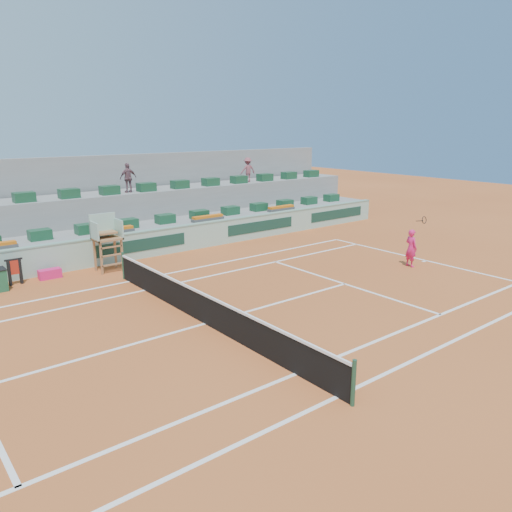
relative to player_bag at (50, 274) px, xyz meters
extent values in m
plane|color=#AD4F21|center=(2.29, -7.85, -0.19)|extent=(90.00, 90.00, 0.00)
cube|color=gray|center=(2.29, 2.85, 0.41)|extent=(36.00, 4.00, 1.20)
cube|color=gray|center=(2.29, 4.45, 1.11)|extent=(36.00, 2.40, 2.60)
cube|color=gray|center=(2.29, 6.05, 2.01)|extent=(36.00, 0.40, 4.40)
cube|color=#EC1E6C|center=(0.00, 0.00, 0.00)|extent=(0.86, 0.38, 0.38)
imported|color=#734C55|center=(5.37, 3.96, 3.16)|extent=(0.88, 0.38, 1.50)
imported|color=#8B454E|center=(13.13, 4.06, 3.14)|extent=(1.02, 0.69, 1.46)
cube|color=white|center=(14.18, -7.85, -0.19)|extent=(0.12, 10.97, 0.01)
cube|color=white|center=(2.29, -13.33, -0.19)|extent=(23.77, 0.12, 0.01)
cube|color=white|center=(2.29, -2.36, -0.19)|extent=(23.77, 0.12, 0.01)
cube|color=white|center=(2.29, -11.96, -0.19)|extent=(23.77, 0.12, 0.01)
cube|color=white|center=(2.29, -3.73, -0.19)|extent=(23.77, 0.12, 0.01)
cube|color=white|center=(8.69, -7.85, -0.19)|extent=(0.12, 8.23, 0.01)
cube|color=white|center=(2.29, -7.85, -0.19)|extent=(12.80, 0.12, 0.01)
cube|color=white|center=(14.03, -7.85, -0.19)|extent=(0.30, 0.12, 0.01)
cube|color=black|center=(2.29, -7.85, 0.27)|extent=(0.03, 11.87, 0.92)
cube|color=white|center=(2.29, -7.85, 0.76)|extent=(0.06, 11.87, 0.07)
cylinder|color=#1D452E|center=(2.29, -13.78, 0.36)|extent=(0.10, 0.10, 1.10)
cylinder|color=#1D452E|center=(2.29, -1.91, 0.36)|extent=(0.10, 0.10, 1.10)
cube|color=#9AC2B0|center=(2.29, 0.65, 0.41)|extent=(36.00, 0.30, 1.20)
cube|color=gray|center=(2.29, 0.65, 1.04)|extent=(36.00, 0.34, 0.06)
cube|color=#153B2E|center=(4.29, 0.49, 0.46)|extent=(4.40, 0.02, 0.56)
cube|color=#153B2E|center=(11.29, 0.49, 0.46)|extent=(4.40, 0.02, 0.56)
cube|color=#153B2E|center=(17.29, 0.49, 0.46)|extent=(4.40, 0.02, 0.56)
cube|color=#966238|center=(1.84, -0.80, 0.48)|extent=(0.08, 0.08, 1.35)
cube|color=#966238|center=(2.74, -0.80, 0.48)|extent=(0.08, 0.08, 1.35)
cube|color=#966238|center=(1.84, -0.10, 0.48)|extent=(0.08, 0.08, 1.35)
cube|color=#966238|center=(2.74, -0.10, 0.48)|extent=(0.08, 0.08, 1.35)
cube|color=#966238|center=(2.29, -0.45, 1.20)|extent=(1.10, 0.90, 0.08)
cube|color=#9AC2B0|center=(2.29, -0.07, 1.71)|extent=(1.10, 0.08, 1.00)
cube|color=#9AC2B0|center=(1.77, -0.45, 1.56)|extent=(0.06, 0.90, 0.80)
cube|color=#9AC2B0|center=(2.81, -0.45, 1.56)|extent=(0.06, 0.90, 0.80)
cube|color=#966238|center=(2.29, -0.35, 1.44)|extent=(0.80, 0.60, 0.08)
cube|color=#966238|center=(2.29, -0.80, 0.16)|extent=(0.90, 0.08, 0.06)
cube|color=#966238|center=(2.29, -0.80, 0.56)|extent=(0.90, 0.08, 0.06)
cube|color=#966238|center=(2.29, -0.80, 0.91)|extent=(0.90, 0.08, 0.06)
cube|color=#18482B|center=(0.29, 1.95, 1.23)|extent=(0.90, 0.60, 0.44)
cube|color=#18482B|center=(2.29, 1.95, 1.23)|extent=(0.90, 0.60, 0.44)
cube|color=#18482B|center=(4.29, 1.95, 1.23)|extent=(0.90, 0.60, 0.44)
cube|color=#18482B|center=(6.29, 1.95, 1.23)|extent=(0.90, 0.60, 0.44)
cube|color=#18482B|center=(8.29, 1.95, 1.23)|extent=(0.90, 0.60, 0.44)
cube|color=#18482B|center=(10.29, 1.95, 1.23)|extent=(0.90, 0.60, 0.44)
cube|color=#18482B|center=(12.29, 1.95, 1.23)|extent=(0.90, 0.60, 0.44)
cube|color=#18482B|center=(14.29, 1.95, 1.23)|extent=(0.90, 0.60, 0.44)
cube|color=#18482B|center=(16.29, 1.95, 1.23)|extent=(0.90, 0.60, 0.44)
cube|color=#18482B|center=(18.29, 1.95, 1.23)|extent=(0.90, 0.60, 0.44)
cube|color=#18482B|center=(0.29, 3.85, 2.63)|extent=(0.90, 0.60, 0.44)
cube|color=#18482B|center=(2.29, 3.85, 2.63)|extent=(0.90, 0.60, 0.44)
cube|color=#18482B|center=(4.29, 3.85, 2.63)|extent=(0.90, 0.60, 0.44)
cube|color=#18482B|center=(6.29, 3.85, 2.63)|extent=(0.90, 0.60, 0.44)
cube|color=#18482B|center=(8.29, 3.85, 2.63)|extent=(0.90, 0.60, 0.44)
cube|color=#18482B|center=(10.29, 3.85, 2.63)|extent=(0.90, 0.60, 0.44)
cube|color=#18482B|center=(12.29, 3.85, 2.63)|extent=(0.90, 0.60, 0.44)
cube|color=#18482B|center=(14.29, 3.85, 2.63)|extent=(0.90, 0.60, 0.44)
cube|color=#18482B|center=(16.29, 3.85, 2.63)|extent=(0.90, 0.60, 0.44)
cube|color=#18482B|center=(18.29, 3.85, 2.63)|extent=(0.90, 0.60, 0.44)
cube|color=#4B4B4B|center=(3.29, 1.15, 1.09)|extent=(1.80, 0.36, 0.16)
cube|color=orange|center=(3.29, 1.15, 1.23)|extent=(1.70, 0.32, 0.12)
cube|color=#4B4B4B|center=(8.29, 1.15, 1.09)|extent=(1.80, 0.36, 0.16)
cube|color=orange|center=(8.29, 1.15, 1.23)|extent=(1.70, 0.32, 0.12)
cube|color=#4B4B4B|center=(13.29, 1.15, 1.09)|extent=(1.80, 0.36, 0.16)
cube|color=orange|center=(13.29, 1.15, 1.23)|extent=(1.70, 0.32, 0.12)
cube|color=black|center=(-1.47, -0.02, 0.31)|extent=(0.11, 0.11, 1.00)
cube|color=black|center=(-1.07, -0.02, 0.31)|extent=(0.11, 0.11, 1.00)
cube|color=black|center=(-1.27, -0.02, 0.81)|extent=(0.64, 0.08, 0.06)
cube|color=red|center=(-1.27, -0.04, 0.51)|extent=(0.47, 0.04, 0.56)
imported|color=#EC1E6C|center=(12.81, -7.90, 0.63)|extent=(0.49, 0.66, 1.64)
cylinder|color=black|center=(12.81, -8.20, 1.86)|extent=(0.03, 0.35, 0.09)
torus|color=black|center=(12.81, -8.42, 1.93)|extent=(0.31, 0.08, 0.31)
camera|label=1|loc=(-5.41, -20.09, 5.77)|focal=35.00mm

